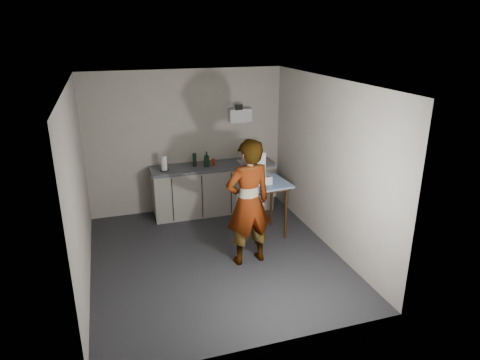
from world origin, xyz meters
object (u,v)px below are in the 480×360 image
object	(u,v)px
standing_man	(248,203)
paper_towel	(164,164)
soap_bottle	(207,159)
side_table	(265,189)
soda_can	(213,162)
dark_bottle	(195,160)
dish_rack	(248,159)
kitchen_counter	(213,190)
bakery_box	(260,176)

from	to	relation	value
standing_man	paper_towel	world-z (taller)	standing_man
soap_bottle	paper_towel	distance (m)	0.76
side_table	soap_bottle	bearing A→B (deg)	117.10
soda_can	dark_bottle	xyz separation A→B (m)	(-0.34, 0.05, 0.06)
dark_bottle	dish_rack	distance (m)	0.99
kitchen_counter	standing_man	size ratio (longest dim) A/B	1.20
standing_man	soap_bottle	size ratio (longest dim) A/B	6.75
dark_bottle	soda_can	bearing A→B (deg)	-7.81
kitchen_counter	standing_man	xyz separation A→B (m)	(0.03, -1.94, 0.51)
standing_man	soap_bottle	xyz separation A→B (m)	(-0.16, 1.87, 0.12)
soda_can	paper_towel	bearing A→B (deg)	-177.42
standing_man	paper_towel	xyz separation A→B (m)	(-0.91, 1.87, 0.10)
side_table	dark_bottle	size ratio (longest dim) A/B	3.85
dish_rack	bakery_box	size ratio (longest dim) A/B	0.86
soap_bottle	soda_can	xyz separation A→B (m)	(0.13, 0.05, -0.08)
dark_bottle	paper_towel	size ratio (longest dim) A/B	0.91
paper_towel	soap_bottle	bearing A→B (deg)	-0.51
soda_can	dark_bottle	bearing A→B (deg)	172.19
dish_rack	standing_man	bearing A→B (deg)	-108.49
side_table	standing_man	size ratio (longest dim) A/B	0.50
dish_rack	soda_can	bearing A→B (deg)	178.27
standing_man	soap_bottle	world-z (taller)	standing_man
side_table	soap_bottle	size ratio (longest dim) A/B	3.35
paper_towel	bakery_box	bearing A→B (deg)	-38.57
side_table	paper_towel	size ratio (longest dim) A/B	3.49
paper_towel	dish_rack	distance (m)	1.55
soda_can	kitchen_counter	bearing A→B (deg)	116.30
standing_man	dish_rack	world-z (taller)	standing_man
kitchen_counter	dark_bottle	distance (m)	0.68
bakery_box	soap_bottle	bearing A→B (deg)	118.11
bakery_box	side_table	bearing A→B (deg)	-21.76
soda_can	dish_rack	bearing A→B (deg)	-1.73
kitchen_counter	dish_rack	world-z (taller)	dish_rack
soap_bottle	dish_rack	bearing A→B (deg)	1.96
paper_towel	bakery_box	distance (m)	1.75
kitchen_counter	paper_towel	size ratio (longest dim) A/B	8.45
bakery_box	kitchen_counter	bearing A→B (deg)	111.65
side_table	dish_rack	size ratio (longest dim) A/B	2.46
kitchen_counter	side_table	world-z (taller)	side_table
bakery_box	standing_man	bearing A→B (deg)	-121.59
side_table	paper_towel	bearing A→B (deg)	137.55
standing_man	dark_bottle	bearing A→B (deg)	-86.74
side_table	dark_bottle	world-z (taller)	dark_bottle
kitchen_counter	soap_bottle	size ratio (longest dim) A/B	8.10
soap_bottle	dark_bottle	xyz separation A→B (m)	(-0.20, 0.09, -0.02)
soap_bottle	dish_rack	size ratio (longest dim) A/B	0.74
standing_man	dark_bottle	size ratio (longest dim) A/B	7.77
standing_man	bakery_box	world-z (taller)	standing_man
dish_rack	soap_bottle	bearing A→B (deg)	-178.04
bakery_box	paper_towel	bearing A→B (deg)	140.12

